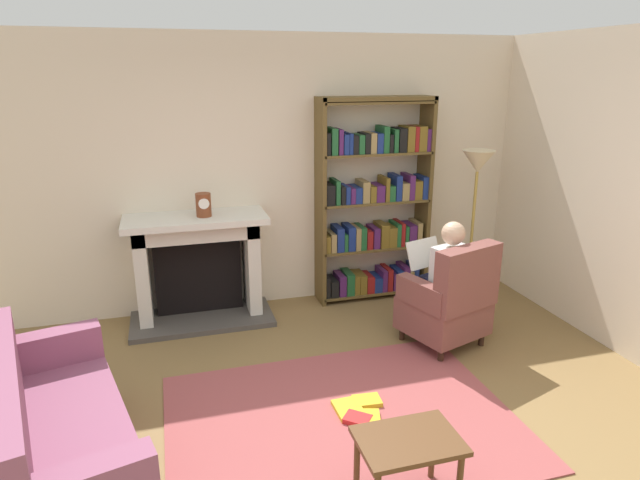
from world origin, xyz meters
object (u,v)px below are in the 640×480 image
Objects in this scene: sofa_floral at (53,439)px; floor_lamp at (477,176)px; armchair_reading at (450,301)px; seated_reader at (441,276)px; bookshelf at (374,204)px; fireplace at (198,263)px; side_table at (408,449)px; mantel_clock at (204,205)px.

sofa_floral is 4.21m from floor_lamp.
seated_reader is (-0.04, 0.11, 0.20)m from armchair_reading.
bookshelf reaches higher than floor_lamp.
armchair_reading is at bearing -30.49° from fireplace.
side_table is 0.35× the size of floor_lamp.
sofa_floral is at bearing 159.57° from side_table.
floor_lamp reaches higher than fireplace.
mantel_clock reaches higher than seated_reader.
mantel_clock reaches higher than armchair_reading.
side_table is at bearing 39.32° from seated_reader.
mantel_clock reaches higher than fireplace.
fireplace is at bearing -48.62° from armchair_reading.
bookshelf is at bearing 4.42° from mantel_clock.
floor_lamp is (0.70, 0.68, 0.74)m from seated_reader.
armchair_reading is 3.18m from sofa_floral.
bookshelf is (1.75, 0.13, -0.13)m from mantel_clock.
mantel_clock is 0.12× the size of sofa_floral.
mantel_clock is at bearing -175.58° from bookshelf.
floor_lamp is (2.72, -0.42, 0.80)m from fireplace.
armchair_reading is 1.73× the size of side_table.
sofa_floral is (-3.04, -0.92, -0.10)m from armchair_reading.
armchair_reading is at bearing -129.85° from floor_lamp.
armchair_reading is (0.23, -1.25, -0.60)m from bookshelf.
seated_reader reaches higher than side_table.
bookshelf is 1.31× the size of floor_lamp.
sofa_floral is 3.26× the size of side_table.
seated_reader is at bearing -85.40° from sofa_floral.
fireplace is 0.64× the size of bookshelf.
mantel_clock reaches higher than side_table.
bookshelf is 1.22m from seated_reader.
mantel_clock is at bearing 106.94° from side_table.
mantel_clock is 2.25m from seated_reader.
seated_reader reaches higher than armchair_reading.
floor_lamp is (0.89, -0.46, 0.33)m from bookshelf.
armchair_reading is at bearing -87.52° from sofa_floral.
armchair_reading is (1.98, -1.11, -0.74)m from mantel_clock.
floor_lamp is at bearing 53.24° from side_table.
mantel_clock is 2.39m from armchair_reading.
side_table is at bearing -72.11° from fireplace.
side_table is (-1.11, -1.74, -0.25)m from seated_reader.
floor_lamp is (3.70, 1.71, 1.04)m from sofa_floral.
fireplace is at bearing -178.89° from bookshelf.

